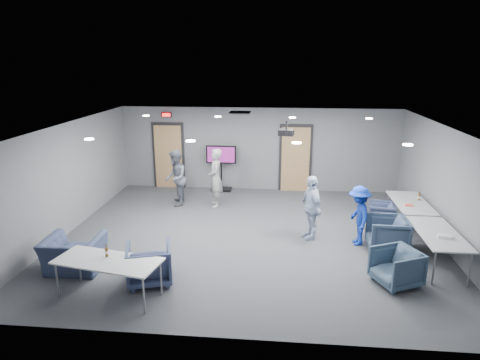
# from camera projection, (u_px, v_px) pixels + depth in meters

# --- Properties ---
(floor) EXTENTS (9.00, 9.00, 0.00)m
(floor) POSITION_uv_depth(u_px,v_px,m) (249.00, 236.00, 10.46)
(floor) COLOR #35383C
(floor) RESTS_ON ground
(ceiling) EXTENTS (9.00, 9.00, 0.00)m
(ceiling) POSITION_uv_depth(u_px,v_px,m) (250.00, 127.00, 9.73)
(ceiling) COLOR silver
(ceiling) RESTS_ON wall_back
(wall_back) EXTENTS (9.00, 0.02, 2.70)m
(wall_back) POSITION_uv_depth(u_px,v_px,m) (259.00, 149.00, 13.93)
(wall_back) COLOR slate
(wall_back) RESTS_ON floor
(wall_front) EXTENTS (9.00, 0.02, 2.70)m
(wall_front) POSITION_uv_depth(u_px,v_px,m) (229.00, 259.00, 6.27)
(wall_front) COLOR slate
(wall_front) RESTS_ON floor
(wall_left) EXTENTS (0.02, 8.00, 2.70)m
(wall_left) POSITION_uv_depth(u_px,v_px,m) (67.00, 179.00, 10.51)
(wall_left) COLOR slate
(wall_left) RESTS_ON floor
(wall_right) EXTENTS (0.02, 8.00, 2.70)m
(wall_right) POSITION_uv_depth(u_px,v_px,m) (447.00, 189.00, 9.68)
(wall_right) COLOR slate
(wall_right) RESTS_ON floor
(door_left) EXTENTS (1.06, 0.17, 2.24)m
(door_left) POSITION_uv_depth(u_px,v_px,m) (169.00, 156.00, 14.24)
(door_left) COLOR black
(door_left) RESTS_ON wall_back
(door_right) EXTENTS (1.06, 0.17, 2.24)m
(door_right) POSITION_uv_depth(u_px,v_px,m) (295.00, 159.00, 13.85)
(door_right) COLOR black
(door_right) RESTS_ON wall_back
(exit_sign) EXTENTS (0.32, 0.08, 0.16)m
(exit_sign) POSITION_uv_depth(u_px,v_px,m) (167.00, 115.00, 13.84)
(exit_sign) COLOR black
(exit_sign) RESTS_ON wall_back
(hvac_diffuser) EXTENTS (0.60, 0.60, 0.03)m
(hvac_diffuser) POSITION_uv_depth(u_px,v_px,m) (240.00, 112.00, 12.46)
(hvac_diffuser) COLOR black
(hvac_diffuser) RESTS_ON ceiling
(downlights) EXTENTS (6.18, 3.78, 0.02)m
(downlights) POSITION_uv_depth(u_px,v_px,m) (250.00, 127.00, 9.74)
(downlights) COLOR white
(downlights) RESTS_ON ceiling
(person_a) EXTENTS (0.53, 0.69, 1.71)m
(person_a) POSITION_uv_depth(u_px,v_px,m) (215.00, 178.00, 12.42)
(person_a) COLOR #9B9E9B
(person_a) RESTS_ON floor
(person_b) EXTENTS (0.75, 0.90, 1.65)m
(person_b) POSITION_uv_depth(u_px,v_px,m) (176.00, 178.00, 12.51)
(person_b) COLOR slate
(person_b) RESTS_ON floor
(person_c) EXTENTS (0.68, 0.99, 1.56)m
(person_c) POSITION_uv_depth(u_px,v_px,m) (311.00, 207.00, 10.18)
(person_c) COLOR #ADC1DF
(person_c) RESTS_ON floor
(person_d) EXTENTS (0.59, 0.94, 1.40)m
(person_d) POSITION_uv_depth(u_px,v_px,m) (359.00, 216.00, 9.86)
(person_d) COLOR navy
(person_d) RESTS_ON floor
(chair_right_a) EXTENTS (0.81, 0.80, 0.63)m
(chair_right_a) POSITION_uv_depth(u_px,v_px,m) (381.00, 214.00, 11.04)
(chair_right_a) COLOR #394362
(chair_right_a) RESTS_ON floor
(chair_right_b) EXTENTS (0.89, 0.86, 0.78)m
(chair_right_b) POSITION_uv_depth(u_px,v_px,m) (387.00, 234.00, 9.60)
(chair_right_b) COLOR #35455C
(chair_right_b) RESTS_ON floor
(chair_right_c) EXTENTS (1.04, 1.03, 0.72)m
(chair_right_c) POSITION_uv_depth(u_px,v_px,m) (396.00, 267.00, 8.14)
(chair_right_c) COLOR #384C61
(chair_right_c) RESTS_ON floor
(chair_front_a) EXTENTS (1.04, 1.06, 0.78)m
(chair_front_a) POSITION_uv_depth(u_px,v_px,m) (149.00, 264.00, 8.22)
(chair_front_a) COLOR #384061
(chair_front_a) RESTS_ON floor
(chair_front_b) EXTENTS (1.12, 0.99, 0.72)m
(chair_front_b) POSITION_uv_depth(u_px,v_px,m) (74.00, 254.00, 8.68)
(chair_front_b) COLOR #384261
(chair_front_b) RESTS_ON floor
(table_right_a) EXTENTS (0.81, 1.95, 0.73)m
(table_right_a) POSITION_uv_depth(u_px,v_px,m) (411.00, 204.00, 10.68)
(table_right_a) COLOR #A7A9AC
(table_right_a) RESTS_ON floor
(table_right_b) EXTENTS (0.81, 1.95, 0.73)m
(table_right_b) POSITION_uv_depth(u_px,v_px,m) (438.00, 234.00, 8.86)
(table_right_b) COLOR #A7A9AC
(table_right_b) RESTS_ON floor
(table_front_left) EXTENTS (2.01, 1.15, 0.73)m
(table_front_left) POSITION_uv_depth(u_px,v_px,m) (108.00, 262.00, 7.62)
(table_front_left) COLOR #A7A9AC
(table_front_left) RESTS_ON floor
(bottle_front) EXTENTS (0.06, 0.06, 0.23)m
(bottle_front) POSITION_uv_depth(u_px,v_px,m) (107.00, 252.00, 7.73)
(bottle_front) COLOR #4F310D
(bottle_front) RESTS_ON table_front_left
(bottle_right) EXTENTS (0.06, 0.06, 0.23)m
(bottle_right) POSITION_uv_depth(u_px,v_px,m) (419.00, 197.00, 10.82)
(bottle_right) COLOR #4F310D
(bottle_right) RESTS_ON table_right_a
(snack_box) EXTENTS (0.19, 0.14, 0.04)m
(snack_box) POSITION_uv_depth(u_px,v_px,m) (409.00, 205.00, 10.43)
(snack_box) COLOR #DB4B36
(snack_box) RESTS_ON table_right_a
(wrapper) EXTENTS (0.28, 0.23, 0.06)m
(wrapper) POSITION_uv_depth(u_px,v_px,m) (445.00, 236.00, 8.56)
(wrapper) COLOR silver
(wrapper) RESTS_ON table_right_b
(tv_stand) EXTENTS (0.98, 0.47, 1.50)m
(tv_stand) POSITION_uv_depth(u_px,v_px,m) (221.00, 165.00, 13.93)
(tv_stand) COLOR black
(tv_stand) RESTS_ON floor
(projector) EXTENTS (0.42, 0.39, 0.36)m
(projector) POSITION_uv_depth(u_px,v_px,m) (286.00, 132.00, 10.78)
(projector) COLOR black
(projector) RESTS_ON ceiling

